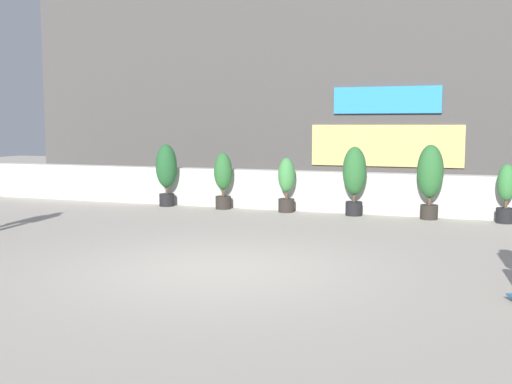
{
  "coord_description": "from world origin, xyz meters",
  "views": [
    {
      "loc": [
        3.26,
        -7.56,
        1.96
      ],
      "look_at": [
        0.0,
        1.5,
        0.9
      ],
      "focal_mm": 43.15,
      "sensor_mm": 36.0,
      "label": 1
    }
  ],
  "objects": [
    {
      "name": "potted_plant_0",
      "position": [
        -3.75,
        5.55,
        0.86
      ],
      "size": [
        0.51,
        0.51,
        1.49
      ],
      "color": "black",
      "rests_on": "ground"
    },
    {
      "name": "potted_plant_1",
      "position": [
        -2.27,
        5.55,
        0.73
      ],
      "size": [
        0.42,
        0.42,
        1.31
      ],
      "color": "#2D2823",
      "rests_on": "ground"
    },
    {
      "name": "building_backdrop",
      "position": [
        0.0,
        10.0,
        3.25
      ],
      "size": [
        20.0,
        2.08,
        6.5
      ],
      "color": "#4C4947",
      "rests_on": "ground"
    },
    {
      "name": "ground_plane",
      "position": [
        0.0,
        0.0,
        0.0
      ],
      "size": [
        48.0,
        48.0,
        0.0
      ],
      "primitive_type": "plane",
      "color": "#A8A093"
    },
    {
      "name": "planter_wall",
      "position": [
        0.0,
        6.0,
        0.45
      ],
      "size": [
        18.0,
        0.4,
        0.9
      ],
      "primitive_type": "cube",
      "color": "beige",
      "rests_on": "ground"
    },
    {
      "name": "potted_plant_5",
      "position": [
        3.83,
        5.55,
        0.62
      ],
      "size": [
        0.36,
        0.36,
        1.18
      ],
      "color": "black",
      "rests_on": "ground"
    },
    {
      "name": "potted_plant_2",
      "position": [
        -0.73,
        5.55,
        0.65
      ],
      "size": [
        0.38,
        0.38,
        1.22
      ],
      "color": "#2D2823",
      "rests_on": "ground"
    },
    {
      "name": "potted_plant_3",
      "position": [
        0.79,
        5.55,
        0.86
      ],
      "size": [
        0.51,
        0.51,
        1.49
      ],
      "color": "black",
      "rests_on": "ground"
    },
    {
      "name": "potted_plant_4",
      "position": [
        2.36,
        5.55,
        0.9
      ],
      "size": [
        0.54,
        0.54,
        1.55
      ],
      "color": "#2D2823",
      "rests_on": "ground"
    }
  ]
}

